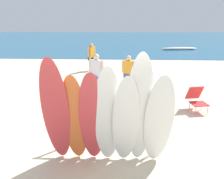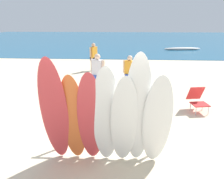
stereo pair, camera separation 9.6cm
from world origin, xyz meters
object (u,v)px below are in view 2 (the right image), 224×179
at_px(beachgoer_midbeach, 94,55).
at_px(surfboard_rack, 108,129).
at_px(surfboard_orange_1, 73,120).
at_px(beachgoer_by_water, 98,72).
at_px(beachgoer_strolling, 130,71).
at_px(surfboard_white_5, 138,112).
at_px(surfboard_white_6, 157,123).
at_px(surfboard_red_2, 91,119).
at_px(distant_boat, 182,49).
at_px(surfboard_white_3, 106,117).
at_px(surfboard_red_0, 55,113).
at_px(beach_chair_red, 197,98).
at_px(surfboard_white_4, 124,122).

bearing_deg(beachgoer_midbeach, surfboard_rack, -134.84).
bearing_deg(surfboard_orange_1, beachgoer_by_water, 89.63).
relative_size(beachgoer_strolling, beachgoer_by_water, 0.92).
distance_m(surfboard_white_5, beachgoer_midbeach, 9.29).
bearing_deg(surfboard_white_5, surfboard_white_6, -0.10).
xyz_separation_m(surfboard_white_6, beachgoer_midbeach, (-2.54, 9.04, -0.08)).
height_order(surfboard_red_2, distant_boat, surfboard_red_2).
bearing_deg(surfboard_white_3, surfboard_orange_1, 172.89).
bearing_deg(surfboard_red_0, surfboard_white_3, -1.44).
height_order(surfboard_red_2, beach_chair_red, surfboard_red_2).
height_order(surfboard_white_3, surfboard_white_5, surfboard_white_5).
xyz_separation_m(surfboard_white_5, distant_boat, (5.26, 18.95, -1.06)).
relative_size(surfboard_red_0, surfboard_white_4, 1.17).
relative_size(surfboard_red_0, beachgoer_by_water, 1.44).
bearing_deg(surfboard_rack, distant_boat, 72.25).
xyz_separation_m(surfboard_white_4, beachgoer_by_water, (-1.09, 4.49, -0.04)).
xyz_separation_m(beachgoer_strolling, beach_chair_red, (2.20, -1.92, -0.45)).
relative_size(surfboard_orange_1, surfboard_red_2, 0.97).
bearing_deg(surfboard_rack, surfboard_red_0, -147.58).
distance_m(surfboard_white_5, beachgoer_by_water, 4.69).
xyz_separation_m(surfboard_white_4, surfboard_white_6, (0.63, -0.01, 0.01)).
relative_size(beachgoer_by_water, distant_boat, 0.44).
height_order(surfboard_white_4, surfboard_white_5, surfboard_white_5).
distance_m(surfboard_red_2, distant_boat, 19.92).
relative_size(surfboard_red_2, beachgoer_strolling, 1.36).
xyz_separation_m(surfboard_rack, surfboard_white_3, (0.02, -0.55, 0.53)).
xyz_separation_m(surfboard_red_0, beach_chair_red, (3.69, 3.15, -0.73)).
height_order(surfboard_rack, surfboard_orange_1, surfboard_orange_1).
bearing_deg(surfboard_white_3, surfboard_red_0, 179.55).
bearing_deg(surfboard_rack, surfboard_white_5, -42.36).
xyz_separation_m(surfboard_white_5, beachgoer_midbeach, (-2.17, 9.03, -0.27)).
height_order(beachgoer_midbeach, distant_boat, beachgoer_midbeach).
height_order(surfboard_rack, surfboard_white_4, surfboard_white_4).
xyz_separation_m(surfboard_red_2, distant_boat, (6.17, 18.92, -0.88)).
distance_m(surfboard_red_0, surfboard_red_2, 0.70).
xyz_separation_m(surfboard_white_3, beach_chair_red, (2.70, 3.09, -0.64)).
xyz_separation_m(surfboard_red_0, surfboard_white_3, (0.99, 0.06, -0.09)).
distance_m(surfboard_white_4, beachgoer_midbeach, 9.23).
relative_size(surfboard_white_5, distant_boat, 0.65).
relative_size(surfboard_rack, distant_boat, 0.63).
bearing_deg(beach_chair_red, surfboard_red_0, -150.28).
height_order(surfboard_orange_1, surfboard_white_6, surfboard_white_6).
xyz_separation_m(surfboard_white_5, surfboard_white_6, (0.36, -0.01, -0.19)).
height_order(surfboard_rack, surfboard_white_5, surfboard_white_5).
xyz_separation_m(surfboard_red_2, surfboard_white_3, (0.30, -0.02, 0.06)).
distance_m(surfboard_orange_1, beachgoer_by_water, 4.43).
xyz_separation_m(surfboard_orange_1, surfboard_white_3, (0.65, -0.04, 0.09)).
height_order(surfboard_white_5, beach_chair_red, surfboard_white_5).
bearing_deg(surfboard_rack, surfboard_white_3, -88.23).
distance_m(surfboard_rack, surfboard_white_3, 0.77).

